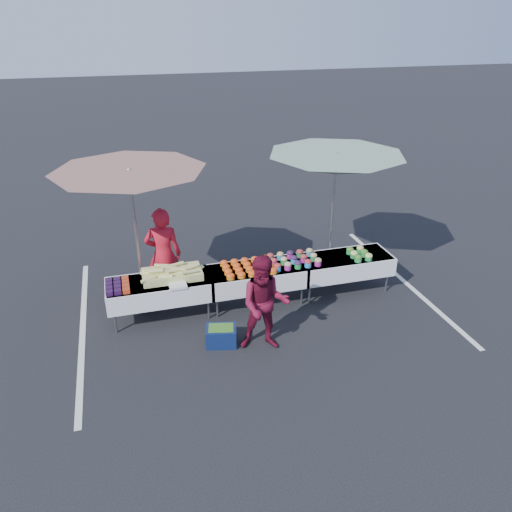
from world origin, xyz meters
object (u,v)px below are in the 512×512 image
object	(u,v)px
umbrella_right	(336,165)
umbrella_left	(130,182)
table_left	(159,289)
table_center	(256,276)
customer	(265,304)
table_right	(344,264)
storage_bin	(221,335)
vendor	(163,255)

from	to	relation	value
umbrella_right	umbrella_left	bearing A→B (deg)	-179.21
table_left	umbrella_left	distance (m)	1.94
table_center	customer	xyz separation A→B (m)	(-0.25, -1.39, 0.25)
table_center	table_right	size ratio (longest dim) A/B	1.00
umbrella_left	table_right	bearing A→B (deg)	-6.99
customer	table_right	bearing A→B (deg)	49.29
table_center	umbrella_left	bearing A→B (deg)	167.13
storage_bin	umbrella_left	bearing A→B (deg)	139.34
table_right	storage_bin	size ratio (longest dim) A/B	3.24
customer	storage_bin	xyz separation A→B (m)	(-0.68, 0.27, -0.66)
table_center	umbrella_left	size ratio (longest dim) A/B	0.69
vendor	umbrella_left	bearing A→B (deg)	33.66
umbrella_left	storage_bin	xyz separation A→B (m)	(1.16, -1.60, -2.28)
table_center	umbrella_right	size ratio (longest dim) A/B	0.69
table_left	customer	size ratio (longest dim) A/B	1.12
umbrella_right	storage_bin	xyz separation A→B (m)	(-2.64, -1.65, -2.26)
table_left	umbrella_left	size ratio (longest dim) A/B	0.69
table_left	umbrella_right	world-z (taller)	umbrella_right
table_center	umbrella_left	xyz separation A→B (m)	(-2.08, 0.48, 1.86)
table_center	storage_bin	world-z (taller)	table_center
storage_bin	table_center	bearing A→B (deg)	63.96
vendor	customer	world-z (taller)	vendor
table_center	umbrella_right	xyz separation A→B (m)	(1.72, 0.53, 1.85)
table_left	table_center	xyz separation A→B (m)	(1.80, 0.00, 0.00)
umbrella_right	vendor	bearing A→B (deg)	177.53
vendor	storage_bin	size ratio (longest dim) A/B	3.24
table_left	table_right	world-z (taller)	same
table_right	table_left	bearing A→B (deg)	180.00
table_left	table_right	xyz separation A→B (m)	(3.60, 0.00, 0.00)
table_right	vendor	world-z (taller)	vendor
table_left	storage_bin	bearing A→B (deg)	-52.08
table_left	storage_bin	world-z (taller)	table_left
table_left	umbrella_right	xyz separation A→B (m)	(3.52, 0.53, 1.85)
table_right	umbrella_right	distance (m)	1.93
table_right	vendor	distance (m)	3.51
table_left	umbrella_left	world-z (taller)	umbrella_left
umbrella_left	table_left	bearing A→B (deg)	-59.36
table_right	storage_bin	distance (m)	2.98
umbrella_right	customer	bearing A→B (deg)	-135.74
vendor	table_right	bearing A→B (deg)	179.19
table_right	umbrella_right	bearing A→B (deg)	98.70
table_right	customer	world-z (taller)	customer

